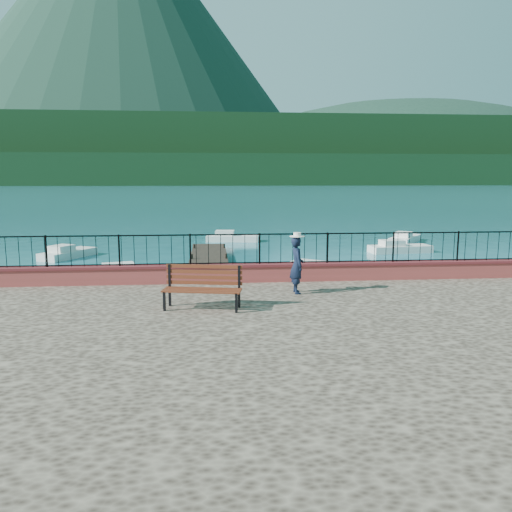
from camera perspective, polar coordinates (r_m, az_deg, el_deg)
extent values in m
plane|color=#19596B|center=(12.93, 3.36, -11.48)|extent=(2000.00, 2000.00, 0.00)
cube|color=#332821|center=(7.38, 10.85, -23.24)|extent=(30.00, 20.00, 1.20)
cube|color=#A63D3B|center=(16.08, 1.47, -1.89)|extent=(28.00, 0.46, 0.58)
cube|color=black|center=(15.95, 1.49, 0.81)|extent=(27.00, 0.05, 0.95)
cube|color=#2D231C|center=(24.38, -5.46, -1.40)|extent=(2.00, 16.00, 0.30)
cube|color=black|center=(312.02, -4.84, 9.74)|extent=(900.00, 60.00, 18.00)
cube|color=black|center=(372.40, -4.92, 11.61)|extent=(900.00, 120.00, 44.00)
cone|color=#142D23|center=(745.18, -15.31, 23.06)|extent=(560.00, 560.00, 380.00)
ellipsoid|color=#142D23|center=(613.51, 16.26, 8.17)|extent=(448.00, 384.00, 180.00)
cube|color=black|center=(12.76, -6.17, -4.99)|extent=(2.06, 0.97, 0.50)
cube|color=brown|center=(12.93, -5.93, -2.30)|extent=(1.96, 0.46, 0.61)
imported|color=black|center=(14.39, 4.70, -1.04)|extent=(0.43, 0.62, 1.65)
cylinder|color=white|center=(14.26, 4.74, 2.46)|extent=(0.44, 0.44, 0.12)
cube|color=silver|center=(22.86, -13.97, -1.68)|extent=(4.06, 2.33, 0.80)
cube|color=silver|center=(22.52, 7.34, -1.65)|extent=(3.94, 3.40, 0.80)
cube|color=silver|center=(31.61, 16.16, 1.12)|extent=(3.86, 1.72, 0.80)
cube|color=silver|center=(30.29, -20.68, 0.57)|extent=(2.74, 3.64, 0.80)
cube|color=silver|center=(35.73, -2.70, 2.33)|extent=(3.83, 1.79, 0.80)
cube|color=white|center=(36.74, 16.69, 2.15)|extent=(3.36, 3.91, 0.80)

